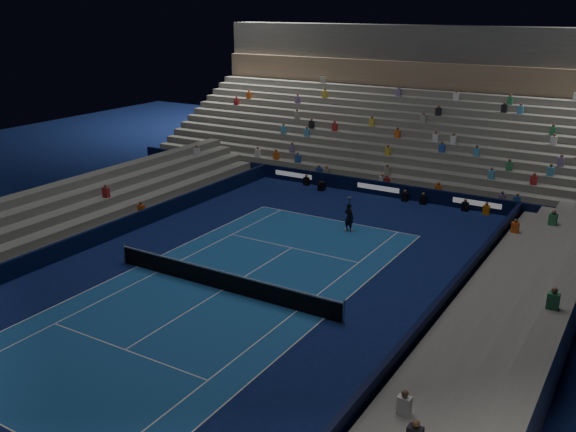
{
  "coord_description": "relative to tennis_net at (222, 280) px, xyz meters",
  "views": [
    {
      "loc": [
        16.79,
        -21.73,
        12.93
      ],
      "look_at": [
        0.0,
        6.0,
        2.0
      ],
      "focal_mm": 39.3,
      "sensor_mm": 36.0,
      "label": 1
    }
  ],
  "objects": [
    {
      "name": "sponsor_barrier_east",
      "position": [
        9.7,
        0.0,
        -0.0
      ],
      "size": [
        0.25,
        37.0,
        1.0
      ],
      "primitive_type": "cube",
      "color": "black",
      "rests_on": "ground"
    },
    {
      "name": "tennis_player",
      "position": [
        1.5,
        10.54,
        0.37
      ],
      "size": [
        0.7,
        0.52,
        1.74
      ],
      "primitive_type": "imported",
      "rotation": [
        0.0,
        0.0,
        2.96
      ],
      "color": "black",
      "rests_on": "ground"
    },
    {
      "name": "grandstand_main",
      "position": [
        0.0,
        27.9,
        2.87
      ],
      "size": [
        44.0,
        15.2,
        11.2
      ],
      "color": "slate",
      "rests_on": "ground"
    },
    {
      "name": "grandstand_east",
      "position": [
        13.17,
        0.0,
        0.41
      ],
      "size": [
        5.0,
        37.0,
        2.5
      ],
      "color": "slate",
      "rests_on": "ground"
    },
    {
      "name": "sponsor_barrier_far",
      "position": [
        0.0,
        18.5,
        -0.0
      ],
      "size": [
        44.0,
        0.25,
        1.0
      ],
      "primitive_type": "cube",
      "color": "black",
      "rests_on": "ground"
    },
    {
      "name": "tennis_net",
      "position": [
        0.0,
        0.0,
        0.0
      ],
      "size": [
        12.9,
        0.1,
        1.1
      ],
      "color": "#B2B2B7",
      "rests_on": "ground"
    },
    {
      "name": "grandstand_west",
      "position": [
        -13.17,
        0.0,
        0.41
      ],
      "size": [
        5.0,
        37.0,
        2.5
      ],
      "color": "slate",
      "rests_on": "ground"
    },
    {
      "name": "broadcast_camera",
      "position": [
        -4.05,
        17.44,
        -0.18
      ],
      "size": [
        0.57,
        0.97,
        0.62
      ],
      "color": "black",
      "rests_on": "ground"
    },
    {
      "name": "ground",
      "position": [
        0.0,
        0.0,
        -0.5
      ],
      "size": [
        90.0,
        90.0,
        0.0
      ],
      "primitive_type": "plane",
      "color": "#0C184C",
      "rests_on": "ground"
    },
    {
      "name": "sponsor_barrier_west",
      "position": [
        -9.7,
        0.0,
        -0.0
      ],
      "size": [
        0.25,
        37.0,
        1.0
      ],
      "primitive_type": "cube",
      "color": "black",
      "rests_on": "ground"
    },
    {
      "name": "court_surface",
      "position": [
        0.0,
        0.0,
        -0.5
      ],
      "size": [
        10.97,
        23.77,
        0.01
      ],
      "primitive_type": "cube",
      "color": "#1B5296",
      "rests_on": "ground"
    }
  ]
}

